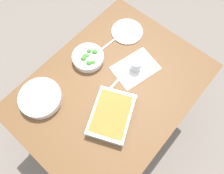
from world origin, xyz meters
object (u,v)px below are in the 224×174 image
(spoon_by_stew, at_px, (43,106))
(spoon_by_broccoli, at_px, (103,48))
(drink_cup, at_px, (136,65))
(side_plate, at_px, (127,32))
(stew_bowl, at_px, (40,98))
(broccoli_bowl, at_px, (88,57))
(baking_dish, at_px, (111,115))
(fork_on_table, at_px, (109,91))

(spoon_by_stew, xyz_separation_m, spoon_by_broccoli, (-0.54, -0.00, 0.00))
(drink_cup, xyz_separation_m, side_plate, (-0.19, -0.23, -0.03))
(stew_bowl, bearing_deg, broccoli_bowl, 176.92)
(baking_dish, distance_m, fork_on_table, 0.17)
(stew_bowl, xyz_separation_m, broccoli_bowl, (-0.39, 0.02, -0.00))
(side_plate, bearing_deg, stew_bowl, -5.33)
(baking_dish, relative_size, spoon_by_stew, 2.31)
(spoon_by_stew, relative_size, spoon_by_broccoli, 0.90)
(baking_dish, height_order, fork_on_table, baking_dish)
(stew_bowl, relative_size, baking_dish, 0.70)
(stew_bowl, xyz_separation_m, side_plate, (-0.73, 0.07, -0.03))
(spoon_by_broccoli, bearing_deg, side_plate, 170.71)
(spoon_by_stew, bearing_deg, side_plate, 177.57)
(drink_cup, distance_m, side_plate, 0.30)
(spoon_by_stew, bearing_deg, fork_on_table, 145.34)
(baking_dish, relative_size, side_plate, 1.65)
(broccoli_bowl, bearing_deg, stew_bowl, -3.08)
(stew_bowl, xyz_separation_m, spoon_by_stew, (0.02, 0.04, -0.03))
(drink_cup, height_order, spoon_by_stew, drink_cup)
(spoon_by_stew, relative_size, fork_on_table, 0.89)
(side_plate, relative_size, spoon_by_stew, 1.39)
(drink_cup, distance_m, fork_on_table, 0.24)
(broccoli_bowl, xyz_separation_m, drink_cup, (-0.16, 0.27, 0.01))
(drink_cup, bearing_deg, stew_bowl, -28.31)
(broccoli_bowl, distance_m, drink_cup, 0.31)
(broccoli_bowl, height_order, fork_on_table, broccoli_bowl)
(spoon_by_stew, height_order, spoon_by_broccoli, same)
(drink_cup, height_order, spoon_by_broccoli, drink_cup)
(side_plate, bearing_deg, spoon_by_stew, -2.43)
(stew_bowl, height_order, spoon_by_broccoli, stew_bowl)
(drink_cup, relative_size, spoon_by_broccoli, 0.48)
(stew_bowl, bearing_deg, spoon_by_broccoli, 176.32)
(broccoli_bowl, relative_size, fork_on_table, 1.17)
(baking_dish, xyz_separation_m, spoon_by_stew, (0.22, -0.35, -0.03))
(baking_dish, bearing_deg, spoon_by_broccoli, -132.06)
(broccoli_bowl, distance_m, fork_on_table, 0.26)
(spoon_by_broccoli, height_order, fork_on_table, spoon_by_broccoli)
(broccoli_bowl, height_order, baking_dish, broccoli_bowl)
(side_plate, distance_m, spoon_by_broccoli, 0.22)
(stew_bowl, bearing_deg, baking_dish, 117.04)
(side_plate, xyz_separation_m, fork_on_table, (0.42, 0.20, -0.00))
(broccoli_bowl, bearing_deg, side_plate, 172.14)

